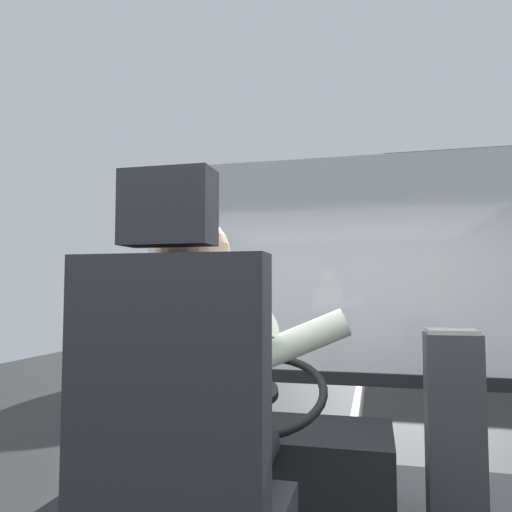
# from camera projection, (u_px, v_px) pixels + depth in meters

# --- Properties ---
(ground) EXTENTS (18.00, 44.00, 0.06)m
(ground) POSITION_uv_depth(u_px,v_px,m) (360.00, 384.00, 10.06)
(ground) COLOR #313131
(driver_seat) EXTENTS (0.48, 0.48, 1.36)m
(driver_seat) POSITION_uv_depth(u_px,v_px,m) (182.00, 486.00, 1.22)
(driver_seat) COLOR black
(driver_seat) RESTS_ON bus_floor
(bus_driver) EXTENTS (0.82, 0.56, 0.77)m
(bus_driver) POSITION_uv_depth(u_px,v_px,m) (198.00, 396.00, 1.34)
(bus_driver) COLOR black
(bus_driver) RESTS_ON driver_seat
(steering_console) EXTENTS (1.10, 0.97, 0.78)m
(steering_console) POSITION_uv_depth(u_px,v_px,m) (278.00, 464.00, 2.41)
(steering_console) COLOR black
(steering_console) RESTS_ON bus_floor
(fare_box) EXTENTS (0.24, 0.21, 0.89)m
(fare_box) POSITION_uv_depth(u_px,v_px,m) (454.00, 428.00, 2.24)
(fare_box) COLOR #333338
(fare_box) RESTS_ON bus_floor
(windshield_panel) EXTENTS (2.50, 0.08, 1.48)m
(windshield_panel) POSITION_uv_depth(u_px,v_px,m) (324.00, 294.00, 3.22)
(windshield_panel) COLOR silver
(street_tree) EXTENTS (2.78, 2.78, 4.98)m
(street_tree) POSITION_uv_depth(u_px,v_px,m) (225.00, 230.00, 13.86)
(street_tree) COLOR #4C3828
(street_tree) RESTS_ON ground
(parked_car_black) EXTENTS (1.84, 4.17, 1.24)m
(parked_car_black) POSITION_uv_depth(u_px,v_px,m) (496.00, 318.00, 21.02)
(parked_car_black) COLOR black
(parked_car_black) RESTS_ON ground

